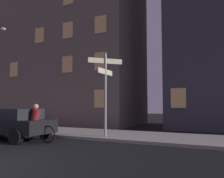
{
  "coord_description": "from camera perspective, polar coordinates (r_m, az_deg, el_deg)",
  "views": [
    {
      "loc": [
        5.67,
        -3.6,
        1.54
      ],
      "look_at": [
        0.92,
        6.1,
        2.32
      ],
      "focal_mm": 36.82,
      "sensor_mm": 36.0,
      "label": 1
    }
  ],
  "objects": [
    {
      "name": "sidewalk_kerb",
      "position": [
        11.99,
        -2.37,
        -11.17
      ],
      "size": [
        40.0,
        3.42,
        0.14
      ],
      "primitive_type": "cube",
      "color": "#9E9991",
      "rests_on": "ground_plane"
    },
    {
      "name": "cyclist",
      "position": [
        10.33,
        -18.26,
        -8.33
      ],
      "size": [
        1.82,
        0.35,
        1.61
      ],
      "color": "black",
      "rests_on": "ground_plane"
    },
    {
      "name": "building_left_block",
      "position": [
        22.15,
        -11.77,
        15.84
      ],
      "size": [
        13.66,
        6.09,
        18.15
      ],
      "color": "#6B6056",
      "rests_on": "ground_plane"
    },
    {
      "name": "car_far_oncoming",
      "position": [
        11.49,
        -23.86,
        -7.65
      ],
      "size": [
        4.29,
        1.92,
        1.4
      ],
      "color": "black",
      "rests_on": "ground_plane"
    },
    {
      "name": "signpost",
      "position": [
        10.61,
        -1.67,
        0.69
      ],
      "size": [
        1.19,
        1.4,
        3.83
      ],
      "color": "gray",
      "rests_on": "sidewalk_kerb"
    }
  ]
}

